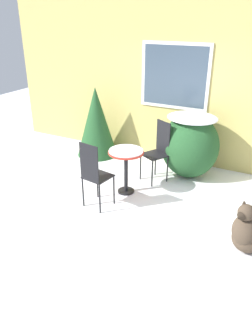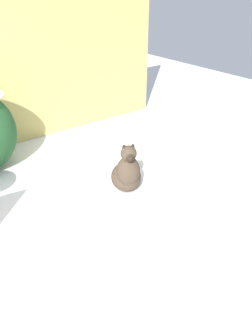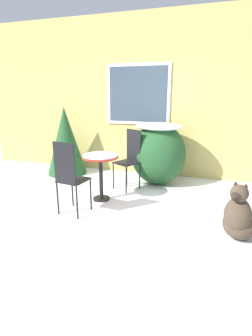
# 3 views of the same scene
# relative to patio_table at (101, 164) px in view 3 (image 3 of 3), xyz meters

# --- Properties ---
(ground_plane) EXTENTS (16.00, 16.00, 0.00)m
(ground_plane) POSITION_rel_patio_table_xyz_m (0.39, -0.48, -0.63)
(ground_plane) COLOR white
(house_wall) EXTENTS (8.00, 0.10, 3.28)m
(house_wall) POSITION_rel_patio_table_xyz_m (0.38, 1.72, 1.02)
(house_wall) COLOR tan
(house_wall) RESTS_ON ground_plane
(shrub_left) EXTENTS (1.05, 0.96, 1.19)m
(shrub_left) POSITION_rel_patio_table_xyz_m (0.74, 1.10, 0.01)
(shrub_left) COLOR #235128
(shrub_left) RESTS_ON ground_plane
(evergreen_bush) EXTENTS (0.85, 0.85, 1.45)m
(evergreen_bush) POSITION_rel_patio_table_xyz_m (-1.33, 1.19, 0.10)
(evergreen_bush) COLOR #235128
(evergreen_bush) RESTS_ON ground_plane
(patio_table) EXTENTS (0.59, 0.59, 0.77)m
(patio_table) POSITION_rel_patio_table_xyz_m (0.00, 0.00, 0.00)
(patio_table) COLOR black
(patio_table) RESTS_ON ground_plane
(patio_chair_near_table) EXTENTS (0.52, 0.52, 1.09)m
(patio_chair_near_table) POSITION_rel_patio_table_xyz_m (0.29, 0.69, -0.03)
(patio_chair_near_table) COLOR black
(patio_chair_near_table) RESTS_ON ground_plane
(patio_chair_far_side) EXTENTS (0.43, 0.43, 1.09)m
(patio_chair_far_side) POSITION_rel_patio_table_xyz_m (-0.20, -0.65, -0.03)
(patio_chair_far_side) COLOR black
(patio_chair_far_side) RESTS_ON ground_plane
(dog) EXTENTS (0.56, 0.62, 0.76)m
(dog) POSITION_rel_patio_table_xyz_m (2.08, -0.66, -0.34)
(dog) COLOR #4C3D2D
(dog) RESTS_ON ground_plane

